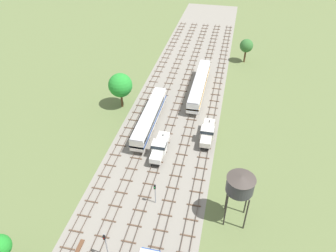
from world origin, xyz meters
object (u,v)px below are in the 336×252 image
object	(u,v)px
diesel_railcar_left_midfar	(150,117)
water_tower	(240,184)
signal_post_nearest	(155,191)
passenger_coach_centre_far	(199,84)
signal_post_near	(106,243)
shunter_loco_centre_left_near	(160,147)
shunter_loco_centre_right_mid	(207,132)

from	to	relation	value
diesel_railcar_left_midfar	water_tower	xyz separation A→B (m)	(19.60, -20.88, 5.52)
water_tower	signal_post_nearest	xyz separation A→B (m)	(-13.16, 0.32, -5.16)
passenger_coach_centre_far	signal_post_nearest	xyz separation A→B (m)	(-2.15, -36.66, 0.34)
passenger_coach_centre_far	signal_post_near	bearing A→B (deg)	-97.69
passenger_coach_centre_far	signal_post_nearest	bearing A→B (deg)	-93.35
shunter_loco_centre_left_near	signal_post_nearest	bearing A→B (deg)	-79.86
shunter_loco_centre_right_mid	signal_post_nearest	size ratio (longest dim) A/B	1.85
diesel_railcar_left_midfar	passenger_coach_centre_far	distance (m)	18.25
signal_post_near	signal_post_nearest	bearing A→B (deg)	68.76
water_tower	signal_post_near	distance (m)	21.01
water_tower	signal_post_near	bearing A→B (deg)	-148.44
water_tower	shunter_loco_centre_right_mid	bearing A→B (deg)	109.58
signal_post_nearest	signal_post_near	bearing A→B (deg)	-111.24
shunter_loco_centre_right_mid	shunter_loco_centre_left_near	bearing A→B (deg)	-142.55
signal_post_nearest	shunter_loco_centre_left_near	bearing A→B (deg)	100.14
diesel_railcar_left_midfar	shunter_loco_centre_left_near	bearing A→B (deg)	-63.33
shunter_loco_centre_left_near	signal_post_nearest	distance (m)	12.23
water_tower	signal_post_nearest	size ratio (longest dim) A/B	2.13
shunter_loco_centre_left_near	signal_post_near	distance (m)	23.20
shunter_loco_centre_right_mid	signal_post_near	xyz separation A→B (m)	(-10.73, -29.63, 1.45)
shunter_loco_centre_right_mid	signal_post_nearest	xyz separation A→B (m)	(-6.44, -18.58, 0.94)
passenger_coach_centre_far	water_tower	bearing A→B (deg)	-73.41
diesel_railcar_left_midfar	shunter_loco_centre_right_mid	bearing A→B (deg)	-8.70
shunter_loco_centre_left_near	diesel_railcar_left_midfar	xyz separation A→B (m)	(-4.29, 8.55, 0.59)
diesel_railcar_left_midfar	water_tower	bearing A→B (deg)	-46.80
shunter_loco_centre_left_near	shunter_loco_centre_right_mid	xyz separation A→B (m)	(8.59, 6.58, 0.00)
shunter_loco_centre_right_mid	signal_post_near	distance (m)	31.55
passenger_coach_centre_far	signal_post_near	distance (m)	48.15
shunter_loco_centre_right_mid	passenger_coach_centre_far	world-z (taller)	passenger_coach_centre_far
signal_post_nearest	shunter_loco_centre_right_mid	bearing A→B (deg)	70.89
shunter_loco_centre_left_near	water_tower	xyz separation A→B (m)	(15.31, -12.33, 6.10)
shunter_loco_centre_left_near	passenger_coach_centre_far	bearing A→B (deg)	80.12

